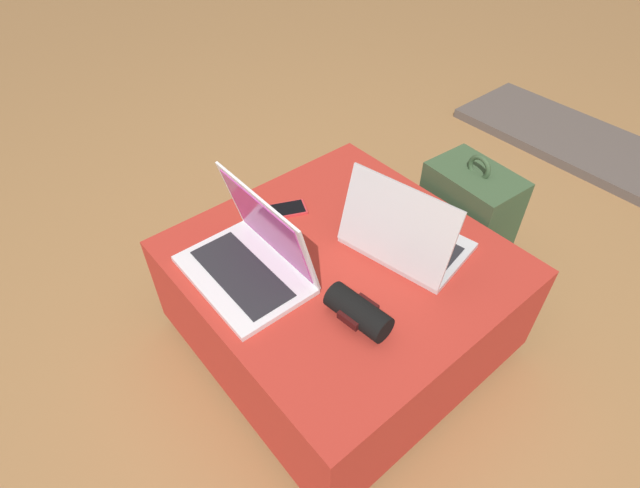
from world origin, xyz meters
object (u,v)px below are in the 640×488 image
at_px(laptop_near, 251,258).
at_px(wrist_brace, 358,312).
at_px(laptop_far, 404,237).
at_px(backpack, 466,225).
at_px(cell_phone, 283,210).

xyz_separation_m(laptop_near, wrist_brace, (0.31, 0.10, -0.02)).
relative_size(laptop_far, backpack, 0.72).
relative_size(laptop_far, cell_phone, 2.26).
bearing_deg(backpack, laptop_near, 82.33).
xyz_separation_m(laptop_far, cell_phone, (-0.36, -0.16, -0.05)).
height_order(laptop_near, laptop_far, laptop_near).
height_order(laptop_near, wrist_brace, laptop_near).
height_order(laptop_near, cell_phone, laptop_near).
height_order(laptop_far, wrist_brace, laptop_far).
distance_m(laptop_near, laptop_far, 0.43).
bearing_deg(cell_phone, laptop_near, -30.56).
height_order(cell_phone, wrist_brace, wrist_brace).
bearing_deg(wrist_brace, laptop_near, -161.55).
bearing_deg(laptop_near, backpack, 78.79).
bearing_deg(cell_phone, backpack, 85.11).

